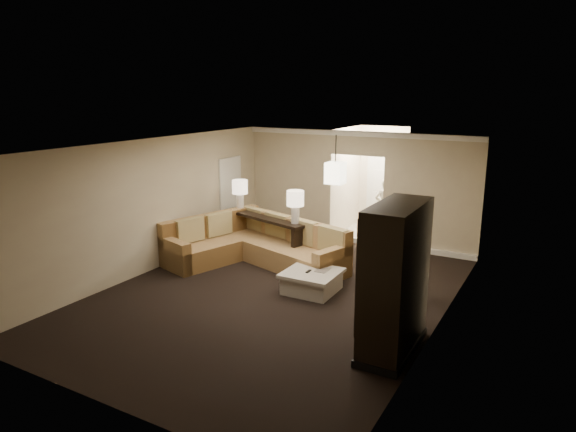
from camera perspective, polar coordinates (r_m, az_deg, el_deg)
The scene contains 19 objects.
ground at distance 9.80m, azimuth -1.54°, elevation -8.74°, with size 8.00×8.00×0.00m, color black.
wall_back at distance 12.87m, azimuth 7.60°, elevation 3.14°, with size 6.00×0.04×2.80m, color beige.
wall_front at distance 6.43m, azimuth -20.42°, elevation -8.62°, with size 6.00×0.04×2.80m, color beige.
wall_left at distance 11.15m, azimuth -14.95°, elevation 1.14°, with size 0.04×8.00×2.80m, color beige.
wall_right at distance 8.28m, azimuth 16.56°, elevation -3.33°, with size 0.04×8.00×2.80m, color beige.
ceiling at distance 9.10m, azimuth -1.65°, elevation 7.77°, with size 6.00×8.00×0.02m, color silver.
crown_molding at distance 12.64m, azimuth 7.71°, elevation 9.04°, with size 6.00×0.10×0.12m, color white.
baseboard at distance 13.13m, azimuth 7.33°, elevation -2.65°, with size 6.00×0.10×0.12m, color white.
side_door at distance 13.30m, azimuth -6.39°, elevation 1.99°, with size 0.05×0.90×2.10m, color white.
foyer at distance 14.12m, azimuth 9.62°, elevation 3.61°, with size 1.44×2.02×2.80m.
sectional_sofa at distance 11.44m, azimuth -3.67°, elevation -3.27°, with size 3.96×2.86×1.01m.
coffee_table at distance 9.89m, azimuth 2.67°, elevation -7.23°, with size 1.02×1.02×0.42m.
console_table at distance 11.92m, azimuth -2.41°, elevation -1.75°, with size 2.49×1.21×0.94m.
armoire at distance 7.61m, azimuth 11.72°, elevation -7.21°, with size 0.66×1.55×2.22m.
drink_table at distance 9.63m, azimuth 13.95°, elevation -7.32°, with size 0.39×0.39×0.49m.
table_lamp_left at distance 12.42m, azimuth -5.37°, elevation 2.91°, with size 0.38×0.38×0.72m.
table_lamp_right at distance 11.05m, azimuth 0.81°, elevation 1.61°, with size 0.38×0.38×0.72m.
pendant_light at distance 11.59m, azimuth 5.28°, elevation 4.80°, with size 0.38×0.38×1.09m.
person at distance 13.70m, azimuth 10.76°, elevation 1.32°, with size 0.61×0.41×1.70m, color beige.
Camera 1 is at (4.66, -7.76, 3.76)m, focal length 32.00 mm.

